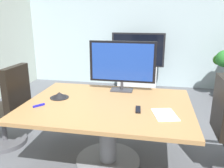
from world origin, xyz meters
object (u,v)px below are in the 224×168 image
conference_table (108,118)px  remote_control (138,109)px  office_chair_left (8,113)px  conference_phone (59,95)px  wall_display_unit (137,70)px  tv_monitor (122,63)px

conference_table → remote_control: size_ratio=10.75×
conference_table → office_chair_left: 1.38m
office_chair_left → conference_phone: size_ratio=4.95×
conference_table → office_chair_left: size_ratio=1.68×
office_chair_left → conference_phone: (0.77, -0.07, 0.32)m
conference_phone → remote_control: size_ratio=1.29×
wall_display_unit → conference_phone: (-0.68, -2.92, 0.33)m
conference_table → wall_display_unit: (0.08, 2.98, -0.12)m
office_chair_left → wall_display_unit: bearing=155.2°
wall_display_unit → conference_phone: size_ratio=5.95×
office_chair_left → conference_phone: 0.84m
office_chair_left → remote_control: office_chair_left is taller
conference_table → office_chair_left: office_chair_left is taller
tv_monitor → conference_phone: 0.87m
remote_control → wall_display_unit: bearing=90.4°
office_chair_left → remote_control: 1.76m
tv_monitor → wall_display_unit: tv_monitor is taller
office_chair_left → wall_display_unit: (1.44, 2.85, -0.01)m
tv_monitor → wall_display_unit: 2.58m
conference_table → wall_display_unit: bearing=88.5°
wall_display_unit → tv_monitor: bearing=-89.8°
conference_table → office_chair_left: bearing=174.6°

